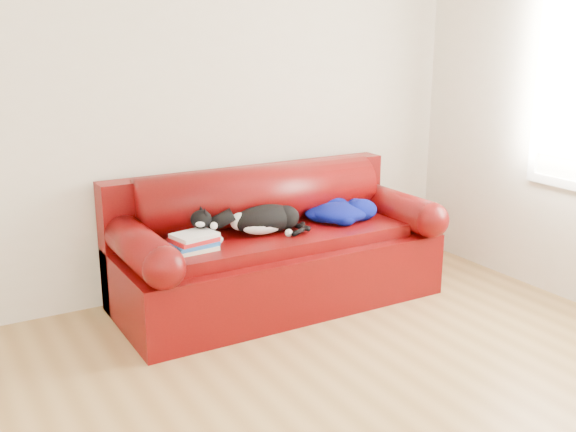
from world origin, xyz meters
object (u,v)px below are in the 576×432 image
sofa_base (277,268)px  book_stack (193,242)px  cat (265,220)px  blanket (341,211)px

sofa_base → book_stack: size_ratio=7.52×
book_stack → cat: bearing=8.9°
cat → blanket: 0.60m
sofa_base → book_stack: bearing=-169.7°
book_stack → cat: 0.53m
cat → sofa_base: bearing=31.5°
sofa_base → cat: (-0.11, -0.03, 0.35)m
cat → blanket: bearing=16.2°
sofa_base → blanket: 0.59m
sofa_base → cat: cat is taller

